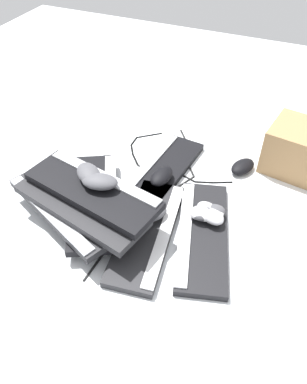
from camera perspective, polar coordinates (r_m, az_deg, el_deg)
The scene contains 20 objects.
ground_plane at distance 1.27m, azimuth 0.23°, elevation -2.27°, with size 3.20×3.20×0.00m, color silver.
keyboard_0 at distance 1.18m, azimuth -0.79°, elevation -6.08°, with size 0.46×0.21×0.03m.
keyboard_1 at distance 1.18m, azimuth 7.38°, elevation -6.41°, with size 0.46×0.27×0.03m.
keyboard_2 at distance 1.39m, azimuth 1.08°, elevation 3.09°, with size 0.45×0.19×0.03m.
keyboard_3 at distance 1.30m, azimuth -8.62°, elevation -1.01°, with size 0.44×0.38×0.03m.
keyboard_4 at distance 1.25m, azimuth -8.94°, elevation -1.16°, with size 0.46×0.34×0.03m.
keyboard_5 at distance 1.20m, azimuth -13.38°, elevation -2.19°, with size 0.31×0.46×0.03m.
keyboard_6 at distance 1.16m, azimuth -10.98°, elevation -1.80°, with size 0.25×0.46×0.03m.
keyboard_7 at distance 1.15m, azimuth -9.23°, elevation 0.37°, with size 0.24×0.46×0.03m.
mouse_0 at distance 1.20m, azimuth 8.58°, elevation -3.25°, with size 0.11×0.07×0.04m, color #B7B7BC.
mouse_1 at distance 1.44m, azimuth 13.44°, elevation 3.78°, with size 0.11×0.07×0.04m, color black.
mouse_2 at distance 1.20m, azimuth 8.06°, elevation -3.21°, with size 0.11×0.07×0.04m, color silver.
mouse_3 at distance 1.31m, azimuth 1.24°, elevation 2.46°, with size 0.11×0.07×0.04m, color black.
mouse_4 at distance 1.15m, azimuth -9.82°, elevation 2.73°, with size 0.11×0.07×0.04m, color #4C4C51.
mouse_5 at distance 1.20m, azimuth 8.32°, elevation -3.20°, with size 0.11×0.07×0.04m, color #4C4C51.
mouse_6 at distance 1.12m, azimuth -8.20°, elevation 1.59°, with size 0.11×0.07×0.04m, color #4C4C51.
mouse_7 at distance 1.18m, azimuth -0.46°, elevation -3.29°, with size 0.11×0.07×0.04m, color #4C4C51.
cable_0 at distance 1.44m, azimuth 1.39°, elevation 4.61°, with size 0.28×0.44×0.01m.
cable_1 at distance 1.32m, azimuth -0.15°, elevation 0.02°, with size 0.82×0.22×0.01m.
cardboard_box at distance 1.47m, azimuth 21.74°, elevation 5.93°, with size 0.24×0.20×0.17m, color #9E774C.
Camera 1 is at (0.81, 0.35, 0.91)m, focal length 35.00 mm.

